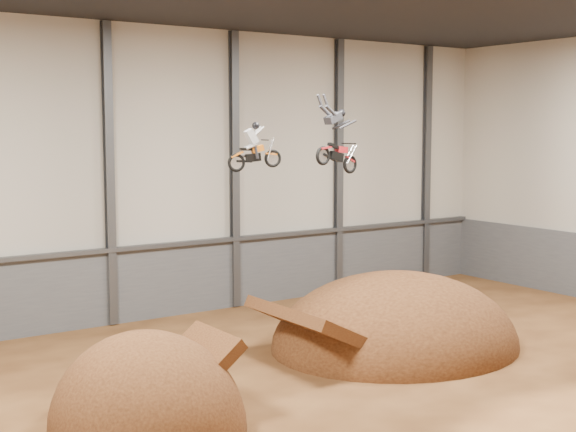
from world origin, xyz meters
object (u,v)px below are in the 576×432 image
at_px(landing_ramp, 395,346).
at_px(takeoff_ramp, 148,426).
at_px(fmx_rider_b, 335,135).
at_px(fmx_rider_a, 255,144).

bearing_deg(landing_ramp, takeoff_ramp, -168.81).
distance_m(landing_ramp, fmx_rider_b, 9.57).
height_order(fmx_rider_a, fmx_rider_b, fmx_rider_b).
height_order(landing_ramp, fmx_rider_a, fmx_rider_a).
bearing_deg(landing_ramp, fmx_rider_b, -174.03).
xyz_separation_m(fmx_rider_a, fmx_rider_b, (3.73, 0.22, 0.27)).
distance_m(fmx_rider_a, fmx_rider_b, 3.75).
xyz_separation_m(takeoff_ramp, fmx_rider_b, (8.89, 2.09, 8.88)).
xyz_separation_m(landing_ramp, fmx_rider_b, (-3.56, -0.37, 8.88)).
relative_size(takeoff_ramp, fmx_rider_b, 2.27).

